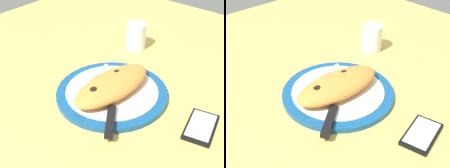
% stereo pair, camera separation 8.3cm
% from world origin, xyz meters
% --- Properties ---
extents(ground_plane, '(1.50, 1.50, 0.03)m').
position_xyz_m(ground_plane, '(0.00, 0.00, -0.01)').
color(ground_plane, '#DBB756').
extents(plate, '(0.31, 0.31, 0.02)m').
position_xyz_m(plate, '(0.00, 0.00, 0.01)').
color(plate, navy).
rests_on(plate, ground_plane).
extents(calzone, '(0.26, 0.13, 0.05)m').
position_xyz_m(calzone, '(0.01, 0.01, 0.04)').
color(calzone, orange).
rests_on(calzone, plate).
extents(fork, '(0.17, 0.05, 0.00)m').
position_xyz_m(fork, '(0.01, -0.08, 0.02)').
color(fork, silver).
rests_on(fork, plate).
extents(knife, '(0.21, 0.16, 0.01)m').
position_xyz_m(knife, '(0.08, 0.07, 0.02)').
color(knife, silver).
rests_on(knife, plate).
extents(smartphone, '(0.13, 0.09, 0.01)m').
position_xyz_m(smartphone, '(-0.03, 0.25, 0.01)').
color(smartphone, black).
rests_on(smartphone, ground_plane).
extents(water_glass, '(0.07, 0.07, 0.09)m').
position_xyz_m(water_glass, '(-0.26, -0.11, 0.04)').
color(water_glass, silver).
rests_on(water_glass, ground_plane).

